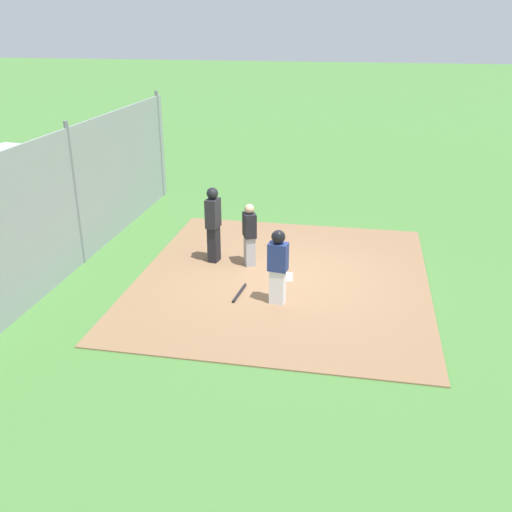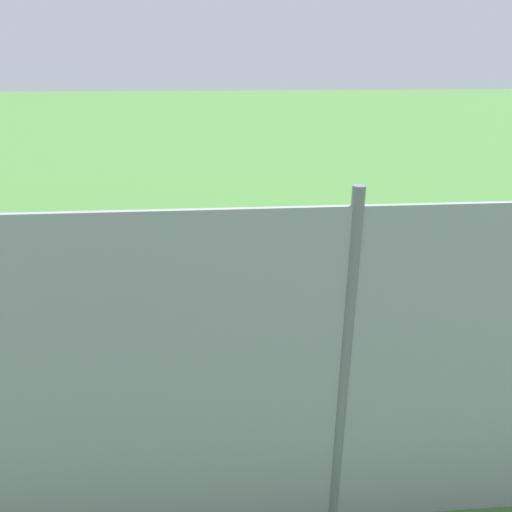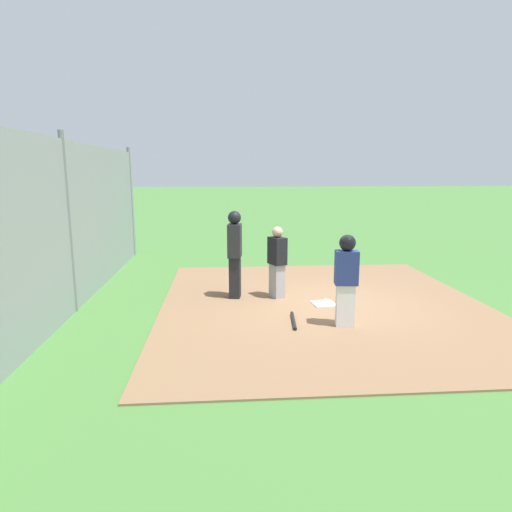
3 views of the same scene
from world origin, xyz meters
name	(u,v)px [view 2 (image 2 of 3)]	position (x,y,z in m)	size (l,w,h in m)	color
ground_plane	(274,296)	(0.00, 0.00, 0.00)	(140.00, 140.00, 0.00)	#477A38
dirt_infield	(274,295)	(0.00, 0.00, 0.01)	(7.20, 6.40, 0.03)	#896647
home_plate	(274,294)	(0.00, 0.00, 0.04)	(0.44, 0.44, 0.02)	white
catcher	(248,278)	(-0.57, -0.87, 0.79)	(0.45, 0.39, 1.49)	#9E9EA3
umpire	(247,291)	(-0.63, -1.75, 0.99)	(0.42, 0.31, 1.81)	black
runner	(340,248)	(1.24, 0.07, 0.92)	(0.31, 0.41, 1.57)	silver
baseball_bat	(336,310)	(1.02, -0.77, 0.06)	(0.06, 0.06, 0.85)	black
baseball	(268,291)	(-0.12, 0.07, 0.07)	(0.07, 0.07, 0.07)	white
backstop_fence	(343,384)	(0.00, -4.82, 1.60)	(12.00, 0.10, 3.35)	#93999E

